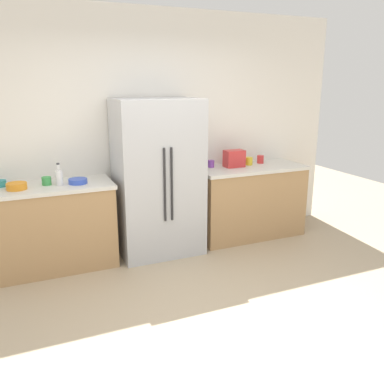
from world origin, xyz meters
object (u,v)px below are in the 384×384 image
(cup_c, at_px, (249,161))
(cup_d, at_px, (260,159))
(bowl_a, at_px, (17,186))
(cup_b, at_px, (47,181))
(bowl_b, at_px, (78,181))
(refrigerator, at_px, (158,178))
(toaster, at_px, (234,159))
(cup_a, at_px, (211,164))
(bottle_a, at_px, (59,177))

(cup_c, distance_m, cup_d, 0.20)
(bowl_a, bearing_deg, cup_d, 3.71)
(cup_b, xyz_separation_m, bowl_b, (0.31, -0.07, -0.02))
(refrigerator, relative_size, bowl_a, 9.03)
(cup_c, height_order, cup_d, cup_d)
(cup_b, xyz_separation_m, cup_d, (2.68, 0.12, 0.01))
(toaster, bearing_deg, cup_b, -178.81)
(cup_a, bearing_deg, bowl_a, -174.60)
(cup_c, bearing_deg, cup_d, 11.51)
(bottle_a, bearing_deg, cup_d, 3.94)
(cup_d, distance_m, bowl_b, 2.38)
(cup_a, height_order, cup_c, cup_c)
(cup_b, distance_m, cup_d, 2.68)
(toaster, distance_m, bottle_a, 2.12)
(toaster, height_order, bowl_a, toaster)
(cup_c, bearing_deg, bowl_b, -176.23)
(cup_a, bearing_deg, cup_c, -6.87)
(bottle_a, relative_size, cup_d, 2.25)
(refrigerator, height_order, bottle_a, refrigerator)
(toaster, bearing_deg, cup_c, 7.54)
(cup_a, distance_m, bowl_a, 2.26)
(refrigerator, xyz_separation_m, bottle_a, (-1.08, -0.01, 0.11))
(cup_d, bearing_deg, bottle_a, -176.06)
(cup_c, distance_m, bowl_a, 2.77)
(cup_a, xyz_separation_m, cup_b, (-1.96, -0.14, -0.00))
(cup_c, xyz_separation_m, bowl_b, (-2.17, -0.14, -0.02))
(cup_d, bearing_deg, bowl_a, -176.29)
(toaster, bearing_deg, refrigerator, -174.58)
(refrigerator, distance_m, bowl_b, 0.90)
(toaster, height_order, cup_b, toaster)
(refrigerator, distance_m, bottle_a, 1.08)
(bottle_a, bearing_deg, refrigerator, 0.29)
(bottle_a, distance_m, bowl_b, 0.19)
(toaster, height_order, cup_d, toaster)
(toaster, bearing_deg, bowl_b, -176.69)
(cup_c, height_order, bowl_a, cup_c)
(cup_d, xyz_separation_m, bowl_b, (-2.37, -0.18, -0.03))
(cup_a, bearing_deg, cup_b, -175.94)
(cup_b, bearing_deg, toaster, 1.19)
(refrigerator, relative_size, bowl_b, 9.15)
(cup_c, bearing_deg, bottle_a, -176.71)
(bottle_a, height_order, bowl_b, bottle_a)
(refrigerator, height_order, bowl_a, refrigerator)
(cup_a, bearing_deg, cup_d, -1.71)
(bowl_b, bearing_deg, bowl_a, -179.19)
(cup_a, height_order, bowl_b, cup_a)
(bowl_a, relative_size, bowl_b, 1.01)
(cup_b, bearing_deg, cup_c, 1.80)
(toaster, distance_m, cup_b, 2.24)
(cup_d, bearing_deg, bowl_b, -175.57)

